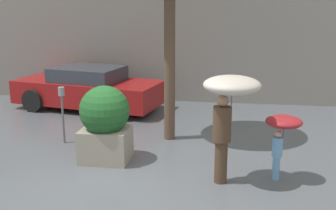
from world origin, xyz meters
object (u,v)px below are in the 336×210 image
object	(u,v)px
parking_meter	(62,103)
parked_car_near	(89,89)
planter_box	(105,122)
person_child	(283,128)
person_adult	(229,99)

from	to	relation	value
parking_meter	parked_car_near	bearing A→B (deg)	98.57
parking_meter	planter_box	bearing A→B (deg)	-35.58
parked_car_near	person_child	bearing A→B (deg)	-119.76
planter_box	person_adult	xyz separation A→B (m)	(2.50, -0.76, 0.75)
person_adult	parking_meter	size ratio (longest dim) A/B	1.49
parking_meter	person_adult	bearing A→B (deg)	-24.00
planter_box	parking_meter	distance (m)	1.60
person_child	planter_box	bearing A→B (deg)	-171.24
person_adult	parking_meter	bearing A→B (deg)	162.28
planter_box	person_adult	world-z (taller)	person_adult
person_child	parked_car_near	world-z (taller)	parked_car_near
person_adult	parking_meter	world-z (taller)	person_adult
planter_box	parking_meter	bearing A→B (deg)	144.42
planter_box	parked_car_near	bearing A→B (deg)	113.32
person_child	parking_meter	bearing A→B (deg)	-179.73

